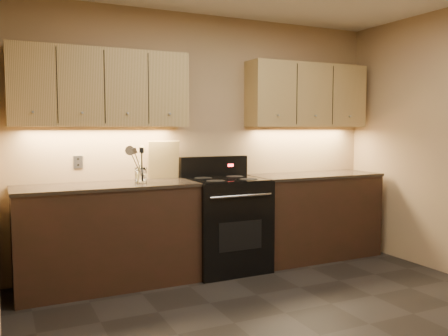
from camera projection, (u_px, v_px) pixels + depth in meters
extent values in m
plane|color=black|center=(320.00, 335.00, 3.29)|extent=(4.00, 4.00, 0.00)
cube|color=#987759|center=(205.00, 141.00, 4.98)|extent=(4.00, 0.04, 2.60)
cube|color=black|center=(108.00, 237.00, 4.30)|extent=(1.60, 0.60, 0.90)
cube|color=#362B22|center=(107.00, 186.00, 4.26)|extent=(1.62, 0.62, 0.03)
cube|color=black|center=(313.00, 217.00, 5.29)|extent=(1.44, 0.60, 0.90)
cube|color=#362B22|center=(314.00, 175.00, 5.25)|extent=(1.46, 0.62, 0.03)
cube|color=black|center=(226.00, 225.00, 4.79)|extent=(0.76, 0.65, 0.92)
cube|color=black|center=(226.00, 179.00, 4.75)|extent=(0.70, 0.60, 0.01)
cube|color=black|center=(214.00, 167.00, 5.00)|extent=(0.76, 0.07, 0.22)
cube|color=red|center=(231.00, 165.00, 5.04)|extent=(0.06, 0.00, 0.03)
cylinder|color=silver|center=(241.00, 196.00, 4.45)|extent=(0.65, 0.02, 0.02)
cube|color=black|center=(241.00, 236.00, 4.50)|extent=(0.46, 0.00, 0.28)
cylinder|color=black|center=(216.00, 181.00, 4.54)|extent=(0.18, 0.18, 0.00)
cylinder|color=black|center=(249.00, 179.00, 4.69)|extent=(0.18, 0.18, 0.00)
cylinder|color=black|center=(203.00, 178.00, 4.81)|extent=(0.18, 0.18, 0.00)
cylinder|color=black|center=(235.00, 176.00, 4.96)|extent=(0.18, 0.18, 0.00)
cube|color=tan|center=(101.00, 88.00, 4.32)|extent=(1.60, 0.30, 0.70)
cube|color=tan|center=(307.00, 96.00, 5.31)|extent=(1.44, 0.30, 0.70)
cube|color=#B2B5BA|center=(78.00, 162.00, 4.43)|extent=(0.08, 0.01, 0.12)
cylinder|color=white|center=(141.00, 175.00, 4.41)|extent=(0.13, 0.13, 0.14)
cylinder|color=white|center=(141.00, 182.00, 4.41)|extent=(0.11, 0.11, 0.02)
cube|color=tan|center=(164.00, 160.00, 4.74)|extent=(0.32, 0.15, 0.38)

